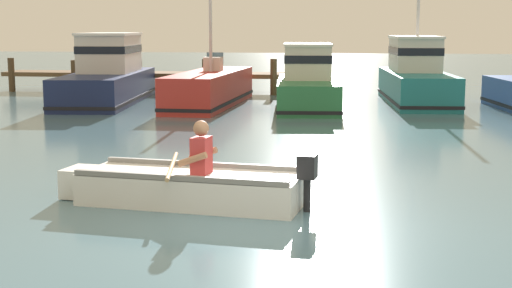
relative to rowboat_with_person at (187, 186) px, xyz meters
The scene contains 7 objects.
ground_plane 1.72m from the rowboat_with_person, 39.80° to the right, with size 120.00×120.00×0.00m, color slate.
wooden_dock 18.12m from the rowboat_with_person, 108.86° to the left, with size 10.89×1.57×1.31m.
rowboat_with_person is the anchor object (origin of this frame).
moored_boat_navy 14.54m from the rowboat_with_person, 113.98° to the left, with size 2.80×6.87×2.26m.
moored_boat_red 13.03m from the rowboat_with_person, 100.52° to the left, with size 1.76×6.48×3.67m.
moored_boat_green 12.62m from the rowboat_with_person, 86.77° to the left, with size 2.33×5.38×1.96m.
moored_boat_teal 15.14m from the rowboat_with_person, 74.30° to the left, with size 2.36×6.20×4.34m.
Camera 1 is at (1.13, -8.74, 2.47)m, focal length 51.45 mm.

